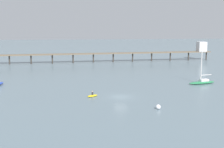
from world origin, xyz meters
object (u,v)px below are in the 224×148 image
at_px(dinghy_yellow, 92,95).
at_px(mooring_buoy_near, 158,107).
at_px(pier, 133,52).
at_px(sailboat_green, 202,81).

relative_size(dinghy_yellow, mooring_buoy_near, 2.99).
relative_size(pier, dinghy_yellow, 32.94).
bearing_deg(sailboat_green, dinghy_yellow, -158.34).
relative_size(sailboat_green, mooring_buoy_near, 10.62).
bearing_deg(pier, dinghy_yellow, -107.21).
distance_m(sailboat_green, dinghy_yellow, 29.08).
distance_m(sailboat_green, mooring_buoy_near, 26.43).
height_order(sailboat_green, dinghy_yellow, sailboat_green).
height_order(pier, dinghy_yellow, pier).
relative_size(sailboat_green, dinghy_yellow, 3.56).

